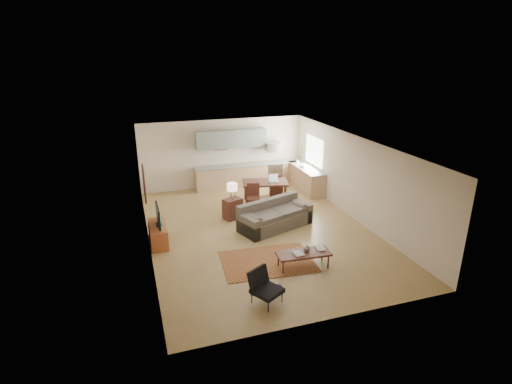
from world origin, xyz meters
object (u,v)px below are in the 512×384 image
object	(u,v)px
coffee_table	(303,260)
tv_credenza	(158,234)
console_table	(233,209)
dining_table	(265,192)
armchair	(267,288)
sofa	(275,215)

from	to	relation	value
coffee_table	tv_credenza	distance (m)	4.20
coffee_table	console_table	distance (m)	3.68
console_table	dining_table	xyz separation A→B (m)	(1.47, 1.02, 0.06)
armchair	tv_credenza	xyz separation A→B (m)	(-1.99, 3.67, -0.09)
coffee_table	console_table	bearing A→B (deg)	107.94
sofa	armchair	xyz separation A→B (m)	(-1.57, -3.63, -0.04)
sofa	console_table	xyz separation A→B (m)	(-1.07, 1.10, -0.08)
sofa	armchair	size ratio (longest dim) A/B	3.22
sofa	dining_table	size ratio (longest dim) A/B	1.53
tv_credenza	console_table	size ratio (longest dim) A/B	1.79
sofa	coffee_table	bearing A→B (deg)	-113.17
coffee_table	console_table	size ratio (longest dim) A/B	2.01
armchair	dining_table	distance (m)	6.08
sofa	coffee_table	size ratio (longest dim) A/B	1.76
console_table	coffee_table	bearing A→B (deg)	-98.68
tv_credenza	console_table	distance (m)	2.69
coffee_table	armchair	world-z (taller)	armchair
sofa	tv_credenza	size ratio (longest dim) A/B	1.98
sofa	armchair	distance (m)	3.95
sofa	coffee_table	world-z (taller)	sofa
coffee_table	dining_table	distance (m)	4.63
armchair	console_table	size ratio (longest dim) A/B	1.10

